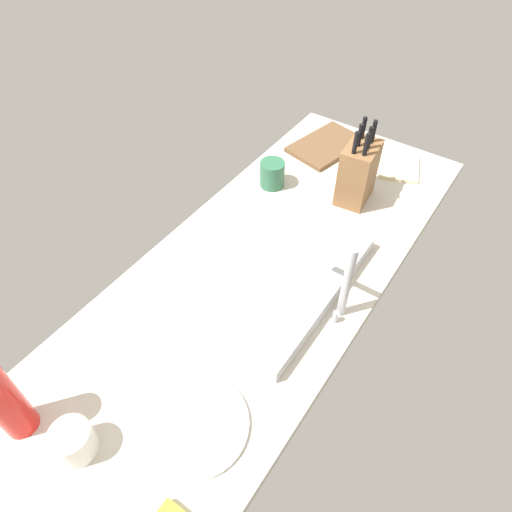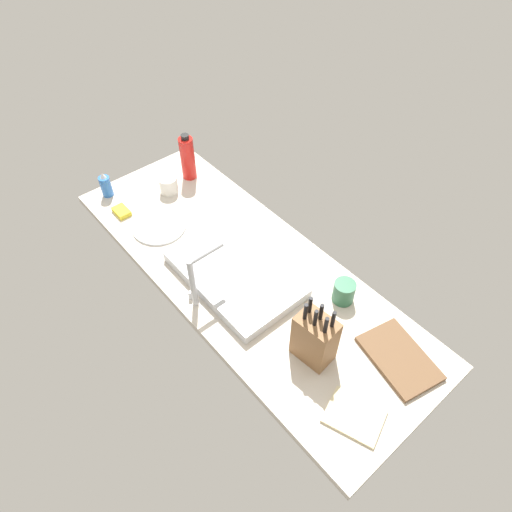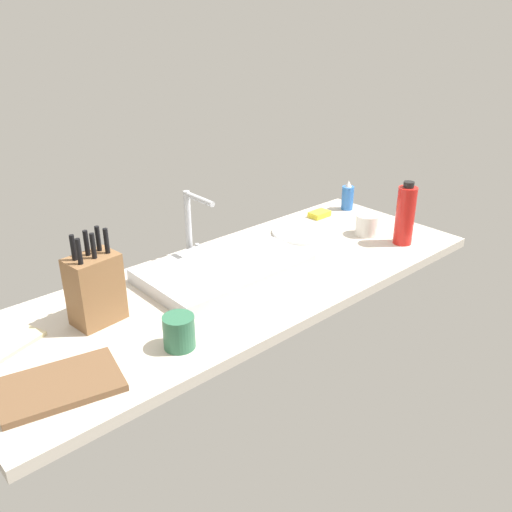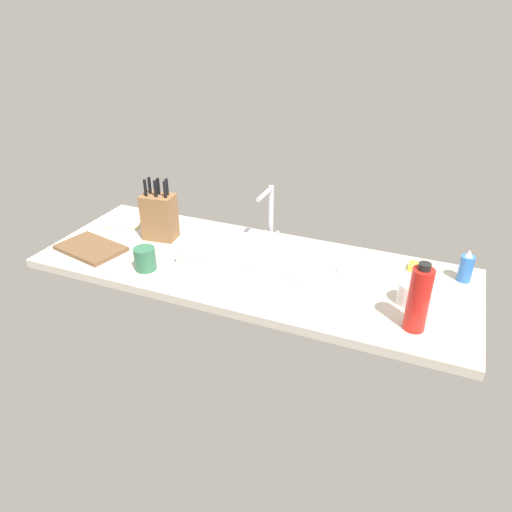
{
  "view_description": "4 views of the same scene",
  "coord_description": "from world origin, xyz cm",
  "px_view_note": "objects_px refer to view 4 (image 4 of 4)",
  "views": [
    {
      "loc": [
        73.23,
        50.01,
        107.52
      ],
      "look_at": [
        -1.05,
        -1.1,
        10.45
      ],
      "focal_mm": 32.24,
      "sensor_mm": 36.0,
      "label": 1
    },
    {
      "loc": [
        -101.87,
        79.77,
        152.92
      ],
      "look_at": [
        -4.19,
        -3.28,
        12.55
      ],
      "focal_mm": 32.21,
      "sensor_mm": 36.0,
      "label": 2
    },
    {
      "loc": [
        -107.03,
        -127.8,
        89.35
      ],
      "look_at": [
        3.74,
        -4.05,
        12.41
      ],
      "focal_mm": 38.35,
      "sensor_mm": 36.0,
      "label": 3
    },
    {
      "loc": [
        70.0,
        -162.07,
        103.02
      ],
      "look_at": [
        3.45,
        -3.5,
        10.12
      ],
      "focal_mm": 34.06,
      "sensor_mm": 36.0,
      "label": 4
    }
  ],
  "objects_px": {
    "ceramic_cup": "(145,259)",
    "dish_sponge": "(420,268)",
    "dinner_plate": "(367,269)",
    "cutting_board": "(91,248)",
    "soap_bottle": "(466,267)",
    "coffee_mug": "(410,293)",
    "sink_basin": "(253,252)",
    "faucet": "(270,209)",
    "dish_towel": "(123,222)",
    "water_bottle": "(419,299)",
    "knife_block": "(159,216)"
  },
  "relations": [
    {
      "from": "faucet",
      "to": "knife_block",
      "type": "relative_size",
      "value": 0.89
    },
    {
      "from": "knife_block",
      "to": "ceramic_cup",
      "type": "bearing_deg",
      "value": -76.12
    },
    {
      "from": "cutting_board",
      "to": "dish_sponge",
      "type": "relative_size",
      "value": 3.2
    },
    {
      "from": "soap_bottle",
      "to": "sink_basin",
      "type": "bearing_deg",
      "value": -170.19
    },
    {
      "from": "soap_bottle",
      "to": "dish_sponge",
      "type": "height_order",
      "value": "soap_bottle"
    },
    {
      "from": "coffee_mug",
      "to": "dish_sponge",
      "type": "bearing_deg",
      "value": 87.81
    },
    {
      "from": "cutting_board",
      "to": "coffee_mug",
      "type": "relative_size",
      "value": 3.18
    },
    {
      "from": "coffee_mug",
      "to": "ceramic_cup",
      "type": "distance_m",
      "value": 1.04
    },
    {
      "from": "dish_towel",
      "to": "coffee_mug",
      "type": "distance_m",
      "value": 1.4
    },
    {
      "from": "faucet",
      "to": "coffee_mug",
      "type": "height_order",
      "value": "faucet"
    },
    {
      "from": "dish_towel",
      "to": "ceramic_cup",
      "type": "bearing_deg",
      "value": -43.04
    },
    {
      "from": "cutting_board",
      "to": "soap_bottle",
      "type": "bearing_deg",
      "value": 13.28
    },
    {
      "from": "faucet",
      "to": "cutting_board",
      "type": "height_order",
      "value": "faucet"
    },
    {
      "from": "sink_basin",
      "to": "dinner_plate",
      "type": "distance_m",
      "value": 0.48
    },
    {
      "from": "coffee_mug",
      "to": "ceramic_cup",
      "type": "height_order",
      "value": "ceramic_cup"
    },
    {
      "from": "ceramic_cup",
      "to": "dish_sponge",
      "type": "distance_m",
      "value": 1.12
    },
    {
      "from": "soap_bottle",
      "to": "ceramic_cup",
      "type": "height_order",
      "value": "soap_bottle"
    },
    {
      "from": "dish_sponge",
      "to": "knife_block",
      "type": "bearing_deg",
      "value": -172.41
    },
    {
      "from": "faucet",
      "to": "dinner_plate",
      "type": "distance_m",
      "value": 0.51
    },
    {
      "from": "dinner_plate",
      "to": "dish_sponge",
      "type": "bearing_deg",
      "value": 23.77
    },
    {
      "from": "soap_bottle",
      "to": "dinner_plate",
      "type": "height_order",
      "value": "soap_bottle"
    },
    {
      "from": "faucet",
      "to": "coffee_mug",
      "type": "bearing_deg",
      "value": -23.4
    },
    {
      "from": "faucet",
      "to": "knife_block",
      "type": "height_order",
      "value": "knife_block"
    },
    {
      "from": "soap_bottle",
      "to": "dinner_plate",
      "type": "relative_size",
      "value": 0.54
    },
    {
      "from": "sink_basin",
      "to": "soap_bottle",
      "type": "relative_size",
      "value": 4.14
    },
    {
      "from": "cutting_board",
      "to": "ceramic_cup",
      "type": "xyz_separation_m",
      "value": [
        0.32,
        -0.05,
        0.04
      ]
    },
    {
      "from": "knife_block",
      "to": "water_bottle",
      "type": "xyz_separation_m",
      "value": [
        1.16,
        -0.26,
        0.01
      ]
    },
    {
      "from": "cutting_board",
      "to": "dish_sponge",
      "type": "bearing_deg",
      "value": 15.53
    },
    {
      "from": "knife_block",
      "to": "dish_towel",
      "type": "bearing_deg",
      "value": 160.25
    },
    {
      "from": "dinner_plate",
      "to": "dish_towel",
      "type": "xyz_separation_m",
      "value": [
        -1.2,
        -0.0,
        0.0
      ]
    },
    {
      "from": "knife_block",
      "to": "ceramic_cup",
      "type": "xyz_separation_m",
      "value": [
        0.1,
        -0.27,
        -0.06
      ]
    },
    {
      "from": "knife_block",
      "to": "dinner_plate",
      "type": "height_order",
      "value": "knife_block"
    },
    {
      "from": "knife_block",
      "to": "coffee_mug",
      "type": "xyz_separation_m",
      "value": [
        1.13,
        -0.11,
        -0.07
      ]
    },
    {
      "from": "knife_block",
      "to": "water_bottle",
      "type": "height_order",
      "value": "knife_block"
    },
    {
      "from": "dinner_plate",
      "to": "ceramic_cup",
      "type": "distance_m",
      "value": 0.91
    },
    {
      "from": "sink_basin",
      "to": "water_bottle",
      "type": "height_order",
      "value": "water_bottle"
    },
    {
      "from": "ceramic_cup",
      "to": "dish_towel",
      "type": "bearing_deg",
      "value": 136.96
    },
    {
      "from": "ceramic_cup",
      "to": "faucet",
      "type": "bearing_deg",
      "value": 50.37
    },
    {
      "from": "ceramic_cup",
      "to": "knife_block",
      "type": "bearing_deg",
      "value": 110.1
    },
    {
      "from": "water_bottle",
      "to": "dish_towel",
      "type": "height_order",
      "value": "water_bottle"
    },
    {
      "from": "water_bottle",
      "to": "dinner_plate",
      "type": "xyz_separation_m",
      "value": [
        -0.22,
        0.33,
        -0.11
      ]
    },
    {
      "from": "knife_block",
      "to": "dinner_plate",
      "type": "bearing_deg",
      "value": -2.28
    },
    {
      "from": "cutting_board",
      "to": "ceramic_cup",
      "type": "relative_size",
      "value": 3.03
    },
    {
      "from": "sink_basin",
      "to": "dish_sponge",
      "type": "relative_size",
      "value": 6.22
    },
    {
      "from": "sink_basin",
      "to": "dinner_plate",
      "type": "height_order",
      "value": "sink_basin"
    },
    {
      "from": "sink_basin",
      "to": "dish_towel",
      "type": "height_order",
      "value": "sink_basin"
    },
    {
      "from": "sink_basin",
      "to": "faucet",
      "type": "relative_size",
      "value": 2.2
    },
    {
      "from": "knife_block",
      "to": "dish_sponge",
      "type": "xyz_separation_m",
      "value": [
        1.14,
        0.15,
        -0.1
      ]
    },
    {
      "from": "faucet",
      "to": "ceramic_cup",
      "type": "bearing_deg",
      "value": -129.63
    },
    {
      "from": "cutting_board",
      "to": "dish_towel",
      "type": "bearing_deg",
      "value": 97.83
    }
  ]
}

